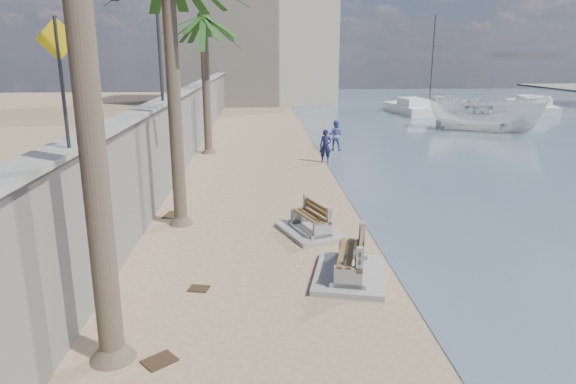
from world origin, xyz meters
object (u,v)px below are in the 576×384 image
person_a (326,144)px  boat_cruiser (487,112)px  palm_back (203,19)px  yacht_far (408,110)px  yacht_near (529,107)px  bench_near (350,260)px  sailboat_west (429,103)px  bench_far (310,221)px  person_b (335,134)px

person_a → boat_cruiser: 16.72m
palm_back → boat_cruiser: size_ratio=2.28×
person_a → yacht_far: size_ratio=0.24×
person_a → yacht_near: (23.36, 24.07, -0.62)m
bench_near → sailboat_west: size_ratio=0.29×
bench_near → palm_back: palm_back is taller
bench_near → person_a: (1.17, 14.01, 0.52)m
palm_back → person_a: palm_back is taller
palm_back → boat_cruiser: palm_back is taller
bench_far → sailboat_west: bearing=67.3°
boat_cruiser → yacht_far: (-2.27, 11.94, -1.04)m
person_a → boat_cruiser: size_ratio=0.54×
boat_cruiser → person_a: bearing=161.3°
bench_near → boat_cruiser: 28.35m
bench_near → yacht_near: yacht_near is taller
person_b → yacht_near: person_b is taller
bench_far → person_b: (2.84, 14.21, 0.56)m
palm_back → yacht_far: bearing=49.1°
sailboat_west → bench_far: bearing=-112.7°
bench_far → person_b: 14.50m
yacht_far → sailboat_west: size_ratio=0.86×
person_a → yacht_near: size_ratio=0.18×
bench_near → palm_back: 18.92m
bench_near → yacht_near: 45.30m
person_a → sailboat_west: 33.64m
yacht_near → sailboat_west: (-8.12, 5.91, -0.04)m
bench_far → yacht_far: (12.53, 33.20, -0.05)m
person_a → yacht_near: 33.55m
bench_near → boat_cruiser: size_ratio=0.78×
person_a → sailboat_west: size_ratio=0.20×
yacht_far → boat_cruiser: bearing=-173.6°
person_b → palm_back: bearing=23.9°
boat_cruiser → yacht_far: boat_cruiser is taller
bench_near → bench_far: (-0.66, 3.28, -0.05)m
yacht_far → sailboat_west: 8.77m
bench_far → person_a: (1.83, 10.73, 0.57)m
sailboat_west → boat_cruiser: bearing=-96.7°
palm_back → person_a: 9.26m
boat_cruiser → palm_back: bearing=143.8°
palm_back → person_b: size_ratio=4.24×
bench_far → person_a: 10.90m
person_b → yacht_near: bearing=-117.7°
yacht_far → bench_near: bearing=157.6°
bench_near → boat_cruiser: (14.14, 24.55, 0.94)m
bench_far → boat_cruiser: bearing=55.2°
bench_far → person_b: person_b is taller
person_a → person_b: (1.01, 3.47, -0.01)m
bench_far → yacht_near: size_ratio=0.24×
bench_near → person_a: 14.07m
person_b → sailboat_west: size_ratio=0.20×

